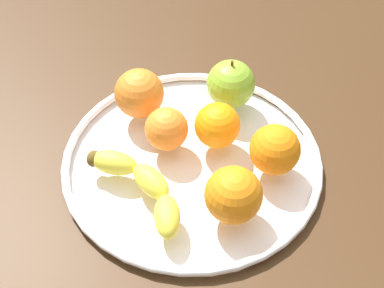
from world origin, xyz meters
The scene contains 9 objects.
ground_plane centered at (0.00, 0.00, -2.00)cm, with size 165.09×165.09×4.00cm, color #3D2613.
fruit_bowl centered at (0.00, 0.00, 0.92)cm, with size 38.23×38.23×1.80cm.
banana centered at (3.31, 8.85, 3.54)cm, with size 18.58×10.91×3.48cm.
apple centered at (-0.12, -13.20, 5.60)cm, with size 7.60×7.60×8.40cm.
orange_front_right centered at (-9.22, 6.18, 5.67)cm, with size 7.75×7.75×7.75cm, color orange.
orange_center centered at (-1.79, -4.62, 5.19)cm, with size 6.78×6.78×6.78cm, color orange.
orange_front_left centered at (11.52, -4.91, 5.63)cm, with size 7.65×7.65×7.65cm, color orange.
orange_back_left centered at (4.56, -0.78, 5.01)cm, with size 6.41×6.41×6.41cm, color orange.
orange_back_right centered at (-11.05, -3.84, 5.43)cm, with size 7.25×7.25×7.25cm, color orange.
Camera 1 is at (-25.28, 49.52, 66.69)cm, focal length 54.75 mm.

